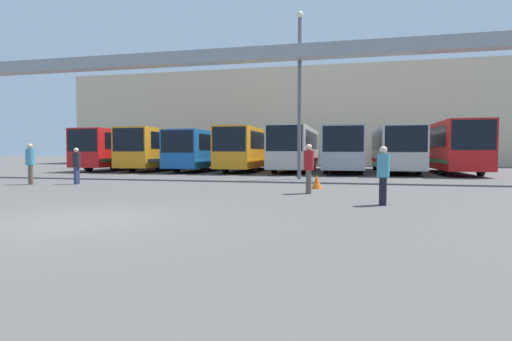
{
  "coord_description": "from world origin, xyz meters",
  "views": [
    {
      "loc": [
        5.61,
        -7.44,
        1.49
      ],
      "look_at": [
        0.01,
        16.78,
        0.3
      ],
      "focal_mm": 28.0,
      "sensor_mm": 36.0,
      "label": 1
    }
  ],
  "objects_px": {
    "bus_slot_5": "(344,147)",
    "bus_slot_6": "(394,147)",
    "traffic_cone": "(317,182)",
    "bus_slot_0": "(122,148)",
    "bus_slot_2": "(205,149)",
    "bus_slot_3": "(251,147)",
    "bus_slot_4": "(296,147)",
    "bus_slot_1": "(164,147)",
    "bus_slot_7": "(450,145)",
    "lamp_post": "(300,89)",
    "pedestrian_mid_right": "(309,167)",
    "pedestrian_near_center": "(383,174)",
    "pedestrian_mid_left": "(30,163)",
    "pedestrian_near_left": "(76,165)"
  },
  "relations": [
    {
      "from": "bus_slot_5",
      "to": "bus_slot_6",
      "type": "xyz_separation_m",
      "value": [
        3.53,
        -0.18,
        -0.02
      ]
    },
    {
      "from": "bus_slot_6",
      "to": "traffic_cone",
      "type": "xyz_separation_m",
      "value": [
        -4.43,
        -14.09,
        -1.49
      ]
    },
    {
      "from": "bus_slot_5",
      "to": "bus_slot_6",
      "type": "relative_size",
      "value": 1.03
    },
    {
      "from": "bus_slot_0",
      "to": "bus_slot_6",
      "type": "relative_size",
      "value": 0.85
    },
    {
      "from": "bus_slot_2",
      "to": "traffic_cone",
      "type": "height_order",
      "value": "bus_slot_2"
    },
    {
      "from": "bus_slot_3",
      "to": "bus_slot_4",
      "type": "height_order",
      "value": "bus_slot_4"
    },
    {
      "from": "bus_slot_0",
      "to": "bus_slot_1",
      "type": "xyz_separation_m",
      "value": [
        3.53,
        0.29,
        0.02
      ]
    },
    {
      "from": "bus_slot_1",
      "to": "bus_slot_3",
      "type": "distance_m",
      "value": 7.1
    },
    {
      "from": "bus_slot_0",
      "to": "bus_slot_7",
      "type": "relative_size",
      "value": 0.94
    },
    {
      "from": "bus_slot_6",
      "to": "lamp_post",
      "type": "distance_m",
      "value": 10.94
    },
    {
      "from": "pedestrian_mid_right",
      "to": "bus_slot_5",
      "type": "bearing_deg",
      "value": -12.03
    },
    {
      "from": "pedestrian_mid_right",
      "to": "pedestrian_near_center",
      "type": "distance_m",
      "value": 3.48
    },
    {
      "from": "bus_slot_5",
      "to": "pedestrian_mid_right",
      "type": "relative_size",
      "value": 6.92
    },
    {
      "from": "bus_slot_2",
      "to": "pedestrian_mid_right",
      "type": "relative_size",
      "value": 5.99
    },
    {
      "from": "pedestrian_mid_left",
      "to": "lamp_post",
      "type": "distance_m",
      "value": 13.49
    },
    {
      "from": "bus_slot_0",
      "to": "bus_slot_7",
      "type": "height_order",
      "value": "bus_slot_7"
    },
    {
      "from": "pedestrian_mid_right",
      "to": "lamp_post",
      "type": "relative_size",
      "value": 0.2
    },
    {
      "from": "pedestrian_mid_right",
      "to": "pedestrian_mid_left",
      "type": "xyz_separation_m",
      "value": [
        -12.6,
        1.06,
        0.05
      ]
    },
    {
      "from": "pedestrian_mid_right",
      "to": "bus_slot_3",
      "type": "bearing_deg",
      "value": 12.15
    },
    {
      "from": "bus_slot_3",
      "to": "bus_slot_6",
      "type": "bearing_deg",
      "value": -0.83
    },
    {
      "from": "bus_slot_4",
      "to": "bus_slot_6",
      "type": "height_order",
      "value": "bus_slot_4"
    },
    {
      "from": "lamp_post",
      "to": "bus_slot_1",
      "type": "bearing_deg",
      "value": 145.36
    },
    {
      "from": "lamp_post",
      "to": "pedestrian_near_left",
      "type": "bearing_deg",
      "value": -150.06
    },
    {
      "from": "bus_slot_2",
      "to": "traffic_cone",
      "type": "relative_size",
      "value": 18.43
    },
    {
      "from": "bus_slot_2",
      "to": "bus_slot_5",
      "type": "distance_m",
      "value": 10.63
    },
    {
      "from": "pedestrian_near_center",
      "to": "pedestrian_mid_left",
      "type": "relative_size",
      "value": 0.89
    },
    {
      "from": "bus_slot_4",
      "to": "bus_slot_7",
      "type": "height_order",
      "value": "bus_slot_7"
    },
    {
      "from": "pedestrian_mid_left",
      "to": "bus_slot_7",
      "type": "bearing_deg",
      "value": 82.12
    },
    {
      "from": "bus_slot_0",
      "to": "bus_slot_5",
      "type": "xyz_separation_m",
      "value": [
        17.66,
        1.05,
        -0.01
      ]
    },
    {
      "from": "pedestrian_near_left",
      "to": "lamp_post",
      "type": "height_order",
      "value": "lamp_post"
    },
    {
      "from": "pedestrian_near_left",
      "to": "bus_slot_6",
      "type": "bearing_deg",
      "value": 127.6
    },
    {
      "from": "bus_slot_3",
      "to": "bus_slot_5",
      "type": "height_order",
      "value": "bus_slot_3"
    },
    {
      "from": "bus_slot_6",
      "to": "bus_slot_3",
      "type": "bearing_deg",
      "value": 179.17
    },
    {
      "from": "bus_slot_4",
      "to": "bus_slot_6",
      "type": "bearing_deg",
      "value": 1.62
    },
    {
      "from": "bus_slot_2",
      "to": "pedestrian_near_left",
      "type": "distance_m",
      "value": 13.7
    },
    {
      "from": "bus_slot_4",
      "to": "pedestrian_mid_left",
      "type": "relative_size",
      "value": 6.18
    },
    {
      "from": "bus_slot_4",
      "to": "traffic_cone",
      "type": "bearing_deg",
      "value": -79.27
    },
    {
      "from": "bus_slot_4",
      "to": "pedestrian_near_left",
      "type": "height_order",
      "value": "bus_slot_4"
    },
    {
      "from": "pedestrian_near_left",
      "to": "bus_slot_5",
      "type": "bearing_deg",
      "value": 135.44
    },
    {
      "from": "bus_slot_2",
      "to": "bus_slot_7",
      "type": "bearing_deg",
      "value": 0.29
    },
    {
      "from": "bus_slot_4",
      "to": "pedestrian_mid_right",
      "type": "distance_m",
      "value": 15.98
    },
    {
      "from": "bus_slot_3",
      "to": "bus_slot_5",
      "type": "xyz_separation_m",
      "value": [
        7.06,
        0.02,
        -0.02
      ]
    },
    {
      "from": "bus_slot_0",
      "to": "bus_slot_2",
      "type": "height_order",
      "value": "bus_slot_0"
    },
    {
      "from": "bus_slot_7",
      "to": "pedestrian_mid_right",
      "type": "relative_size",
      "value": 6.09
    },
    {
      "from": "bus_slot_3",
      "to": "bus_slot_2",
      "type": "bearing_deg",
      "value": -167.33
    },
    {
      "from": "bus_slot_5",
      "to": "bus_slot_7",
      "type": "height_order",
      "value": "bus_slot_7"
    },
    {
      "from": "bus_slot_1",
      "to": "bus_slot_0",
      "type": "bearing_deg",
      "value": -175.32
    },
    {
      "from": "bus_slot_0",
      "to": "bus_slot_3",
      "type": "distance_m",
      "value": 10.64
    },
    {
      "from": "bus_slot_2",
      "to": "lamp_post",
      "type": "distance_m",
      "value": 12.07
    },
    {
      "from": "pedestrian_near_center",
      "to": "pedestrian_near_left",
      "type": "xyz_separation_m",
      "value": [
        -13.01,
        4.32,
        0.01
      ]
    }
  ]
}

